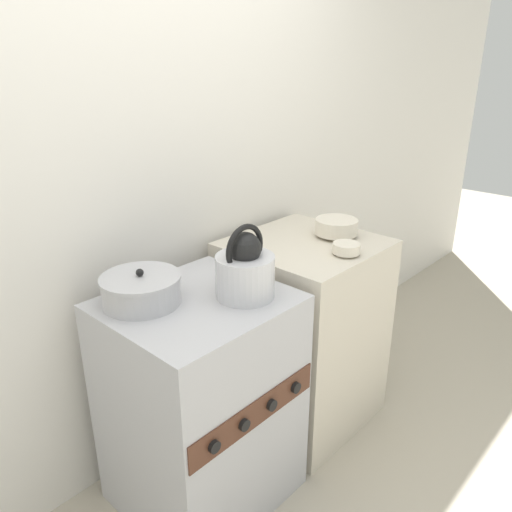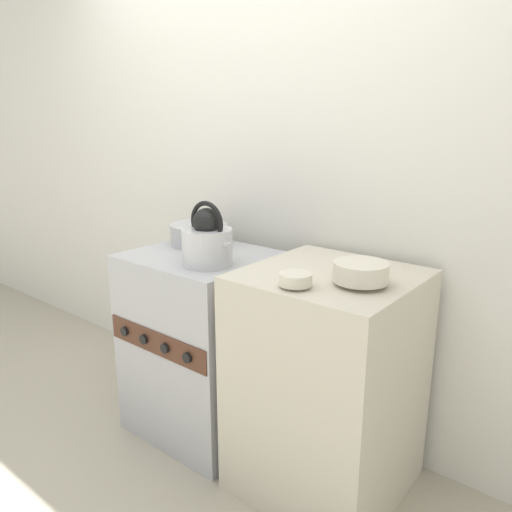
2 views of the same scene
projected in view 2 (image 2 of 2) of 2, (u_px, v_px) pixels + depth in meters
name	position (u px, v px, depth m)	size (l,w,h in m)	color
ground_plane	(163.00, 452.00, 2.35)	(12.00, 12.00, 0.00)	#B2A893
wall_back	(256.00, 172.00, 2.54)	(7.00, 0.06, 2.50)	silver
stove	(204.00, 343.00, 2.44)	(0.65, 0.61, 0.91)	#B2B2B7
counter	(326.00, 383.00, 2.04)	(0.64, 0.63, 0.94)	beige
kettle	(208.00, 241.00, 2.13)	(0.27, 0.22, 0.28)	silver
cooking_pot	(199.00, 234.00, 2.49)	(0.29, 0.29, 0.13)	#B2B2B7
enamel_bowl	(361.00, 272.00, 1.77)	(0.20, 0.20, 0.08)	beige
small_ceramic_bowl	(295.00, 279.00, 1.75)	(0.12, 0.12, 0.05)	beige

